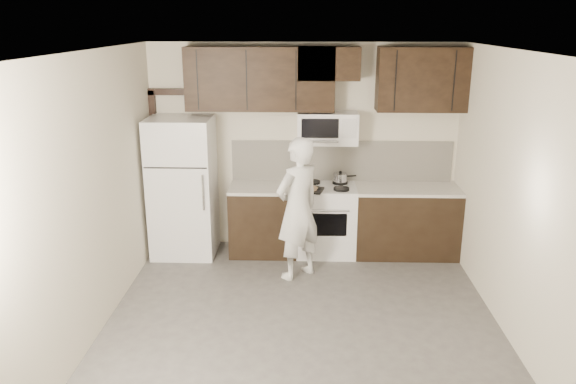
{
  "coord_description": "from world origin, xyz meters",
  "views": [
    {
      "loc": [
        0.02,
        -4.98,
        2.96
      ],
      "look_at": [
        -0.17,
        0.9,
        1.15
      ],
      "focal_mm": 35.0,
      "sensor_mm": 36.0,
      "label": 1
    }
  ],
  "objects_px": {
    "stove": "(326,219)",
    "person": "(298,209)",
    "microwave": "(328,128)",
    "refrigerator": "(183,187)"
  },
  "relations": [
    {
      "from": "microwave",
      "to": "refrigerator",
      "type": "relative_size",
      "value": 0.42
    },
    {
      "from": "refrigerator",
      "to": "stove",
      "type": "bearing_deg",
      "value": 1.51
    },
    {
      "from": "stove",
      "to": "person",
      "type": "relative_size",
      "value": 0.55
    },
    {
      "from": "stove",
      "to": "microwave",
      "type": "bearing_deg",
      "value": 90.1
    },
    {
      "from": "stove",
      "to": "refrigerator",
      "type": "distance_m",
      "value": 1.9
    },
    {
      "from": "stove",
      "to": "person",
      "type": "bearing_deg",
      "value": -116.27
    },
    {
      "from": "microwave",
      "to": "person",
      "type": "bearing_deg",
      "value": -113.02
    },
    {
      "from": "microwave",
      "to": "person",
      "type": "relative_size",
      "value": 0.45
    },
    {
      "from": "person",
      "to": "stove",
      "type": "bearing_deg",
      "value": -159.12
    },
    {
      "from": "stove",
      "to": "refrigerator",
      "type": "bearing_deg",
      "value": -178.49
    }
  ]
}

